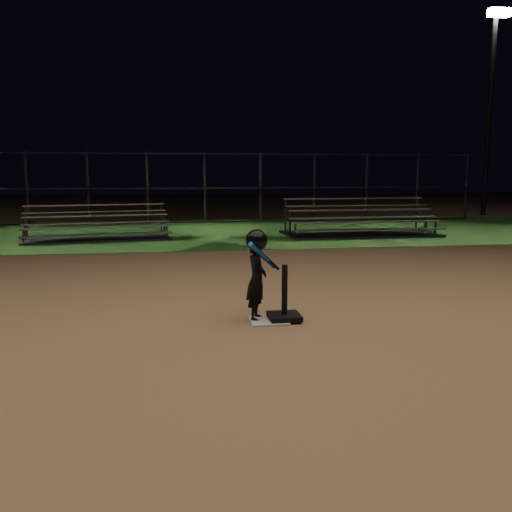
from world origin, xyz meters
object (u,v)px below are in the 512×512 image
(light_pole_right, at_px, (491,96))
(batting_tee, at_px, (284,310))
(home_plate, at_px, (269,321))
(child_batter, at_px, (257,272))
(bleacher_left, at_px, (98,232))
(bleacher_right, at_px, (360,228))

(light_pole_right, bearing_deg, batting_tee, -128.32)
(home_plate, distance_m, batting_tee, 0.23)
(child_batter, relative_size, light_pole_right, 0.13)
(light_pole_right, bearing_deg, bleacher_left, -157.71)
(batting_tee, distance_m, bleacher_left, 9.34)
(batting_tee, distance_m, child_batter, 0.57)
(bleacher_right, distance_m, light_pole_right, 11.08)
(child_batter, bearing_deg, bleacher_right, -9.43)
(home_plate, xyz_separation_m, batting_tee, (0.20, 0.01, 0.13))
(child_batter, distance_m, bleacher_right, 9.59)
(batting_tee, xyz_separation_m, child_batter, (-0.33, 0.08, 0.45))
(batting_tee, bearing_deg, bleacher_right, 64.97)
(child_batter, bearing_deg, home_plate, -107.14)
(batting_tee, height_order, bleacher_right, bleacher_right)
(bleacher_right, bearing_deg, home_plate, -117.51)
(bleacher_left, bearing_deg, child_batter, -79.95)
(home_plate, height_order, batting_tee, batting_tee)
(batting_tee, distance_m, light_pole_right, 19.63)
(bleacher_right, bearing_deg, batting_tee, -116.47)
(bleacher_left, xyz_separation_m, bleacher_right, (7.38, -0.10, 0.03))
(batting_tee, xyz_separation_m, bleacher_left, (-3.36, 8.71, 0.05))
(child_batter, height_order, bleacher_left, child_batter)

